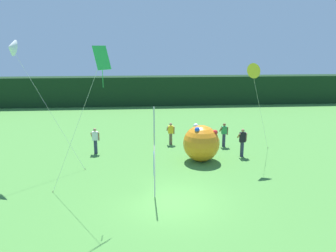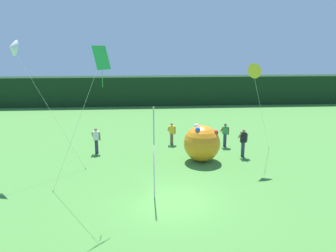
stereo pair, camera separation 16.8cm
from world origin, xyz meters
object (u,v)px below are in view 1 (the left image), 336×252
inflatable_balloon (201,143)px  person_near_banner (242,142)px  banner_flag (154,153)px  person_far_right (171,133)px  kite_yellow_delta_0 (252,71)px  kite_green_diamond_1 (100,64)px  person_mid_field (95,140)px  kite_white_delta_2 (11,48)px  person_far_left (224,134)px

inflatable_balloon → person_near_banner: bearing=12.0°
banner_flag → person_far_right: size_ratio=2.72×
kite_yellow_delta_0 → kite_green_diamond_1: kite_green_diamond_1 is taller
person_mid_field → kite_green_diamond_1: kite_green_diamond_1 is taller
banner_flag → person_near_banner: bearing=41.4°
banner_flag → kite_yellow_delta_0: 7.83m
kite_yellow_delta_0 → kite_green_diamond_1: (-7.94, -4.80, 0.69)m
kite_green_diamond_1 → person_far_right: bearing=67.1°
banner_flag → inflatable_balloon: 5.45m
person_near_banner → inflatable_balloon: inflatable_balloon is taller
person_mid_field → kite_white_delta_2: 7.35m
person_far_right → kite_green_diamond_1: kite_green_diamond_1 is taller
person_far_right → person_far_left: bearing=-12.6°
person_far_left → person_mid_field: bearing=-174.6°
person_far_right → person_near_banner: bearing=-35.3°
person_mid_field → kite_yellow_delta_0: size_ratio=0.29×
inflatable_balloon → kite_white_delta_2: size_ratio=0.32×
person_near_banner → person_mid_field: size_ratio=1.07×
person_mid_field → kite_white_delta_2: size_ratio=0.23×
inflatable_balloon → kite_green_diamond_1: kite_green_diamond_1 is taller
person_near_banner → kite_green_diamond_1: kite_green_diamond_1 is taller
person_near_banner → person_far_left: size_ratio=1.09×
person_near_banner → person_mid_field: person_near_banner is taller
person_far_right → kite_yellow_delta_0: 7.34m
banner_flag → kite_white_delta_2: bearing=153.2°
banner_flag → person_near_banner: size_ratio=2.36×
kite_green_diamond_1 → inflatable_balloon: bearing=44.7°
person_mid_field → inflatable_balloon: bearing=-16.6°
person_far_right → inflatable_balloon: inflatable_balloon is taller
inflatable_balloon → kite_green_diamond_1: size_ratio=0.33×
person_far_left → person_near_banner: bearing=-74.3°
kite_white_delta_2 → banner_flag: bearing=-26.8°
banner_flag → inflatable_balloon: banner_flag is taller
person_mid_field → inflatable_balloon: (6.51, -1.94, 0.21)m
banner_flag → inflatable_balloon: bearing=56.0°
person_far_left → inflatable_balloon: size_ratio=0.73×
person_far_left → kite_green_diamond_1: 11.90m
person_mid_field → kite_white_delta_2: bearing=-141.6°
kite_yellow_delta_0 → person_near_banner: bearing=94.0°
banner_flag → person_far_left: 8.89m
kite_yellow_delta_0 → kite_green_diamond_1: size_ratio=0.86×
kite_white_delta_2 → person_mid_field: bearing=38.4°
person_near_banner → kite_white_delta_2: kite_white_delta_2 is taller
banner_flag → person_far_left: (5.09, 7.20, -1.15)m
kite_white_delta_2 → inflatable_balloon: bearing=5.0°
person_far_right → person_mid_field: bearing=-162.1°
inflatable_balloon → person_far_left: bearing=52.9°
person_mid_field → kite_yellow_delta_0: bearing=-13.8°
banner_flag → inflatable_balloon: (3.01, 4.45, -0.92)m
person_far_left → kite_white_delta_2: 13.93m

